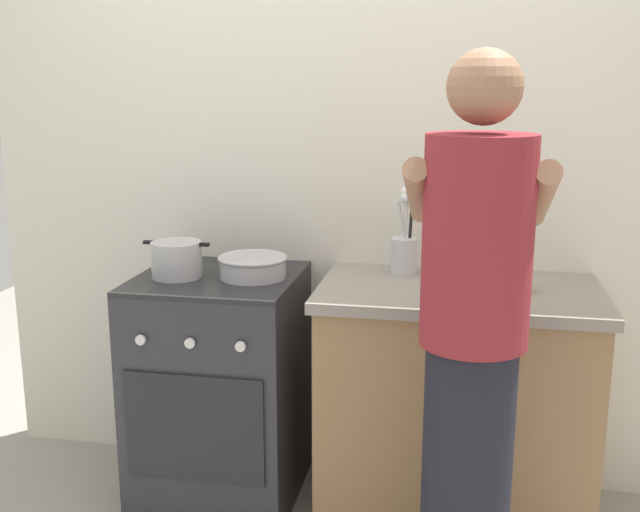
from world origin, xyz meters
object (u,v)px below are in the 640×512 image
oil_bottle (522,267)px  utensil_crock (404,250)px  stove_range (221,388)px  mixing_bowl (253,266)px  pot (177,259)px  spice_bottle (456,283)px  person (472,356)px

oil_bottle → utensil_crock: bearing=156.7°
stove_range → mixing_bowl: mixing_bowl is taller
pot → oil_bottle: oil_bottle is taller
pot → utensil_crock: 0.85m
utensil_crock → spice_bottle: 0.32m
mixing_bowl → person: bearing=-36.1°
pot → mixing_bowl: size_ratio=0.97×
pot → spice_bottle: pot is taller
stove_range → oil_bottle: 1.23m
pot → person: size_ratio=0.15×
stove_range → oil_bottle: (1.11, -0.02, 0.54)m
pot → oil_bottle: (1.25, 0.02, 0.02)m
spice_bottle → oil_bottle: oil_bottle is taller
mixing_bowl → pot: bearing=-171.0°
person → oil_bottle: bearing=73.7°
mixing_bowl → person: (0.80, -0.59, -0.09)m
person → pot: bearing=153.4°
mixing_bowl → spice_bottle: 0.75m
pot → mixing_bowl: pot is taller
utensil_crock → person: (0.25, -0.74, -0.13)m
mixing_bowl → utensil_crock: utensil_crock is taller
stove_range → spice_bottle: size_ratio=10.94×
utensil_crock → spice_bottle: utensil_crock is taller
oil_bottle → person: (-0.16, -0.56, -0.13)m
pot → utensil_crock: utensil_crock is taller
mixing_bowl → oil_bottle: oil_bottle is taller
stove_range → person: size_ratio=0.53×
stove_range → utensil_crock: size_ratio=2.72×
mixing_bowl → oil_bottle: 0.97m
stove_range → person: person is taller
person → stove_range: bearing=148.1°
stove_range → mixing_bowl: 0.52m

